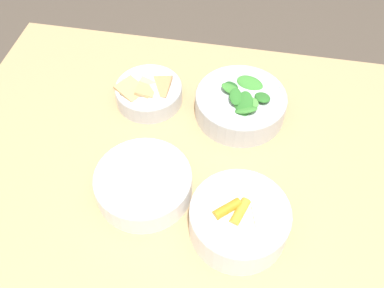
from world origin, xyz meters
The scene contains 5 objects.
dining_table centered at (0.00, 0.00, 0.62)m, with size 1.00×0.77×0.76m.
bowl_carrots centered at (-0.10, 0.11, 0.80)m, with size 0.17×0.17×0.07m.
bowl_greens centered at (-0.07, -0.16, 0.79)m, with size 0.19×0.19×0.08m.
bowl_beans_hotdog centered at (0.08, 0.06, 0.78)m, with size 0.18×0.18×0.05m.
bowl_cookies centered at (0.12, -0.17, 0.78)m, with size 0.14×0.14×0.05m.
Camera 1 is at (-0.09, 0.46, 1.43)m, focal length 40.00 mm.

